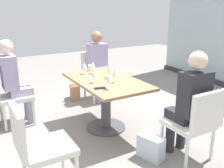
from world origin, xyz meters
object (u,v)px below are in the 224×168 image
object	(u,v)px
wine_glass_1	(84,65)
wine_glass_4	(115,72)
chair_front_right	(37,143)
person_front_left	(14,78)
wine_glass_3	(93,65)
wine_glass_0	(109,79)
wine_glass_5	(94,73)
cell_phone_on_table	(100,88)
handbag_2	(151,147)
chair_far_right	(195,121)
chair_far_left	(96,72)
person_far_right	(190,100)
coffee_cup	(91,68)
chair_front_left	(8,93)
wine_glass_2	(109,69)
person_far_left	(99,63)
handbag_0	(75,92)
dining_table_main	(106,93)

from	to	relation	value
wine_glass_1	wine_glass_4	world-z (taller)	same
chair_front_right	person_front_left	distance (m)	1.64
person_front_left	wine_glass_3	world-z (taller)	person_front_left
wine_glass_0	wine_glass_5	size ratio (longest dim) A/B	1.00
cell_phone_on_table	handbag_2	bearing A→B (deg)	38.73
chair_far_right	wine_glass_4	distance (m)	1.18
person_front_left	chair_far_left	bearing A→B (deg)	104.54
wine_glass_0	wine_glass_1	distance (m)	0.80
wine_glass_3	person_far_right	bearing A→B (deg)	16.97
chair_far_left	person_far_right	xyz separation A→B (m)	(2.30, -0.00, 0.20)
cell_phone_on_table	handbag_2	xyz separation A→B (m)	(0.63, 0.33, -0.59)
person_front_left	coffee_cup	world-z (taller)	person_front_left
person_far_right	cell_phone_on_table	size ratio (longest dim) A/B	8.75
wine_glass_3	handbag_2	distance (m)	1.51
chair_far_right	coffee_cup	xyz separation A→B (m)	(-1.77, -0.42, 0.28)
chair_front_left	wine_glass_2	distance (m)	1.51
person_far_right	wine_glass_0	world-z (taller)	person_far_right
coffee_cup	person_far_right	bearing A→B (deg)	14.13
wine_glass_4	coffee_cup	bearing A→B (deg)	-179.26
wine_glass_5	chair_front_left	bearing A→B (deg)	-131.89
person_far_left	coffee_cup	size ratio (longest dim) A/B	14.00
chair_far_right	person_far_left	distance (m)	2.31
chair_front_left	handbag_0	distance (m)	1.39
person_far_left	wine_glass_2	size ratio (longest dim) A/B	6.81
person_front_left	wine_glass_0	size ratio (longest dim) A/B	6.81
chair_front_left	wine_glass_3	xyz separation A→B (m)	(0.42, 1.17, 0.37)
wine_glass_0	chair_far_right	bearing A→B (deg)	37.11
wine_glass_0	wine_glass_4	xyz separation A→B (m)	(-0.23, 0.22, 0.00)
person_far_left	wine_glass_4	xyz separation A→B (m)	(1.25, -0.41, 0.16)
person_front_left	person_far_right	size ratio (longest dim) A/B	1.00
wine_glass_1	wine_glass_4	size ratio (longest dim) A/B	1.00
person_front_left	handbag_0	world-z (taller)	person_front_left
wine_glass_0	wine_glass_4	size ratio (longest dim) A/B	1.00
chair_far_left	handbag_0	distance (m)	0.55
chair_front_left	cell_phone_on_table	world-z (taller)	chair_front_left
chair_far_right	wine_glass_2	bearing A→B (deg)	-163.13
dining_table_main	wine_glass_3	distance (m)	0.51
wine_glass_0	coffee_cup	xyz separation A→B (m)	(-0.94, 0.21, -0.09)
person_far_left	wine_glass_0	xyz separation A→B (m)	(1.48, -0.62, 0.16)
chair_far_right	handbag_0	xyz separation A→B (m)	(-2.55, -0.39, -0.36)
cell_phone_on_table	wine_glass_1	bearing A→B (deg)	-178.55
person_far_left	wine_glass_1	world-z (taller)	person_far_left
person_far_left	handbag_2	distance (m)	2.14
dining_table_main	handbag_0	xyz separation A→B (m)	(-1.34, 0.07, -0.40)
chair_front_left	person_far_right	world-z (taller)	person_far_right
chair_front_right	handbag_2	size ratio (longest dim) A/B	2.90
chair_front_left	wine_glass_0	xyz separation A→B (m)	(1.19, 1.00, 0.37)
wine_glass_1	wine_glass_2	xyz separation A→B (m)	(0.37, 0.21, 0.00)
coffee_cup	cell_phone_on_table	bearing A→B (deg)	-18.66
wine_glass_0	wine_glass_1	size ratio (longest dim) A/B	1.00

